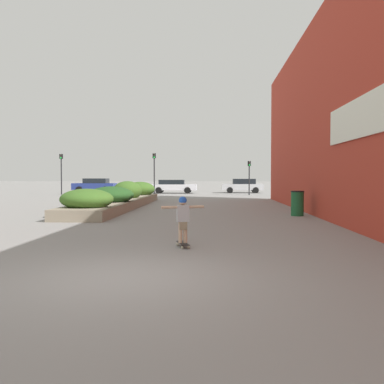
{
  "coord_description": "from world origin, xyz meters",
  "views": [
    {
      "loc": [
        1.54,
        -7.04,
        1.7
      ],
      "look_at": [
        0.61,
        11.1,
        1.04
      ],
      "focal_mm": 40.0,
      "sensor_mm": 36.0,
      "label": 1
    }
  ],
  "objects_px": {
    "trash_bin": "(297,203)",
    "car_center_right": "(95,185)",
    "skateboarder": "(183,215)",
    "traffic_light_far_left": "(61,167)",
    "car_center_left": "(173,186)",
    "car_rightmost": "(304,185)",
    "traffic_light_left": "(154,167)",
    "traffic_light_right": "(249,172)",
    "skateboard": "(183,244)",
    "car_leftmost": "(243,186)"
  },
  "relations": [
    {
      "from": "skateboard",
      "to": "traffic_light_right",
      "type": "xyz_separation_m",
      "value": [
        4.0,
        29.38,
        2.09
      ]
    },
    {
      "from": "traffic_light_right",
      "to": "traffic_light_far_left",
      "type": "relative_size",
      "value": 0.82
    },
    {
      "from": "traffic_light_far_left",
      "to": "traffic_light_left",
      "type": "bearing_deg",
      "value": -3.38
    },
    {
      "from": "car_center_left",
      "to": "traffic_light_far_left",
      "type": "xyz_separation_m",
      "value": [
        -10.24,
        -3.81,
        1.84
      ]
    },
    {
      "from": "car_center_left",
      "to": "car_rightmost",
      "type": "distance_m",
      "value": 14.44
    },
    {
      "from": "car_center_left",
      "to": "traffic_light_right",
      "type": "bearing_deg",
      "value": 62.81
    },
    {
      "from": "skateboard",
      "to": "car_rightmost",
      "type": "distance_m",
      "value": 38.47
    },
    {
      "from": "car_leftmost",
      "to": "car_rightmost",
      "type": "bearing_deg",
      "value": -70.37
    },
    {
      "from": "car_leftmost",
      "to": "traffic_light_right",
      "type": "height_order",
      "value": "traffic_light_right"
    },
    {
      "from": "skateboarder",
      "to": "traffic_light_left",
      "type": "xyz_separation_m",
      "value": [
        -4.73,
        28.84,
        1.8
      ]
    },
    {
      "from": "trash_bin",
      "to": "car_rightmost",
      "type": "xyz_separation_m",
      "value": [
        6.18,
        28.56,
        0.24
      ]
    },
    {
      "from": "skateboard",
      "to": "trash_bin",
      "type": "distance_m",
      "value": 9.5
    },
    {
      "from": "car_center_left",
      "to": "skateboarder",
      "type": "bearing_deg",
      "value": 5.83
    },
    {
      "from": "skateboarder",
      "to": "car_center_right",
      "type": "height_order",
      "value": "car_center_right"
    },
    {
      "from": "skateboarder",
      "to": "car_center_right",
      "type": "bearing_deg",
      "value": 91.92
    },
    {
      "from": "trash_bin",
      "to": "car_center_right",
      "type": "bearing_deg",
      "value": 122.62
    },
    {
      "from": "car_rightmost",
      "to": "traffic_light_right",
      "type": "distance_m",
      "value": 10.13
    },
    {
      "from": "traffic_light_right",
      "to": "traffic_light_far_left",
      "type": "xyz_separation_m",
      "value": [
        -17.62,
        -0.02,
        0.42
      ]
    },
    {
      "from": "trash_bin",
      "to": "traffic_light_far_left",
      "type": "height_order",
      "value": "traffic_light_far_left"
    },
    {
      "from": "car_center_left",
      "to": "car_rightmost",
      "type": "bearing_deg",
      "value": 105.34
    },
    {
      "from": "car_center_left",
      "to": "traffic_light_left",
      "type": "bearing_deg",
      "value": -17.26
    },
    {
      "from": "skateboard",
      "to": "car_center_right",
      "type": "height_order",
      "value": "car_center_right"
    },
    {
      "from": "traffic_light_left",
      "to": "traffic_light_right",
      "type": "height_order",
      "value": "traffic_light_left"
    },
    {
      "from": "car_leftmost",
      "to": "car_center_right",
      "type": "distance_m",
      "value": 15.31
    },
    {
      "from": "traffic_light_left",
      "to": "traffic_light_right",
      "type": "relative_size",
      "value": 1.22
    },
    {
      "from": "skateboard",
      "to": "skateboarder",
      "type": "xyz_separation_m",
      "value": [
        0.0,
        0.0,
        0.71
      ]
    },
    {
      "from": "skateboarder",
      "to": "traffic_light_far_left",
      "type": "bearing_deg",
      "value": 97.71
    },
    {
      "from": "skateboard",
      "to": "traffic_light_left",
      "type": "xyz_separation_m",
      "value": [
        -4.73,
        28.84,
        2.51
      ]
    },
    {
      "from": "trash_bin",
      "to": "traffic_light_far_left",
      "type": "relative_size",
      "value": 0.28
    },
    {
      "from": "car_center_right",
      "to": "traffic_light_far_left",
      "type": "bearing_deg",
      "value": 151.03
    },
    {
      "from": "car_leftmost",
      "to": "car_center_left",
      "type": "height_order",
      "value": "car_leftmost"
    },
    {
      "from": "trash_bin",
      "to": "car_center_left",
      "type": "relative_size",
      "value": 0.23
    },
    {
      "from": "trash_bin",
      "to": "traffic_light_right",
      "type": "distance_m",
      "value": 21.02
    },
    {
      "from": "car_center_right",
      "to": "traffic_light_far_left",
      "type": "distance_m",
      "value": 4.73
    },
    {
      "from": "car_center_right",
      "to": "skateboarder",
      "type": "bearing_deg",
      "value": -160.9
    },
    {
      "from": "car_center_right",
      "to": "car_leftmost",
      "type": "bearing_deg",
      "value": -84.85
    },
    {
      "from": "skateboard",
      "to": "car_center_left",
      "type": "bearing_deg",
      "value": 78.65
    },
    {
      "from": "car_leftmost",
      "to": "car_rightmost",
      "type": "height_order",
      "value": "car_rightmost"
    },
    {
      "from": "car_center_right",
      "to": "car_rightmost",
      "type": "xyz_separation_m",
      "value": [
        22.03,
        3.79,
        -0.03
      ]
    },
    {
      "from": "skateboarder",
      "to": "traffic_light_far_left",
      "type": "height_order",
      "value": "traffic_light_far_left"
    },
    {
      "from": "car_center_right",
      "to": "traffic_light_left",
      "type": "bearing_deg",
      "value": -122.82
    },
    {
      "from": "car_center_left",
      "to": "car_rightmost",
      "type": "height_order",
      "value": "car_rightmost"
    },
    {
      "from": "car_center_right",
      "to": "traffic_light_right",
      "type": "relative_size",
      "value": 1.37
    },
    {
      "from": "skateboard",
      "to": "skateboarder",
      "type": "distance_m",
      "value": 0.71
    },
    {
      "from": "skateboarder",
      "to": "car_center_right",
      "type": "relative_size",
      "value": 0.26
    },
    {
      "from": "trash_bin",
      "to": "car_rightmost",
      "type": "relative_size",
      "value": 0.26
    },
    {
      "from": "skateboard",
      "to": "traffic_light_right",
      "type": "relative_size",
      "value": 0.23
    },
    {
      "from": "car_leftmost",
      "to": "car_rightmost",
      "type": "xyz_separation_m",
      "value": [
        6.78,
        2.42,
        0.02
      ]
    },
    {
      "from": "trash_bin",
      "to": "car_center_right",
      "type": "distance_m",
      "value": 29.41
    },
    {
      "from": "car_rightmost",
      "to": "traffic_light_left",
      "type": "distance_m",
      "value": 17.4
    }
  ]
}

